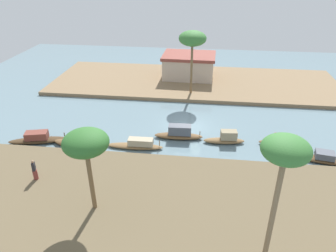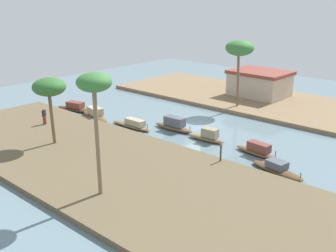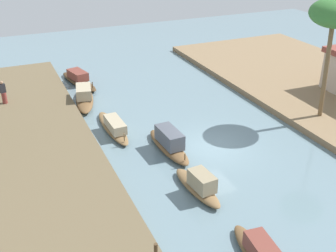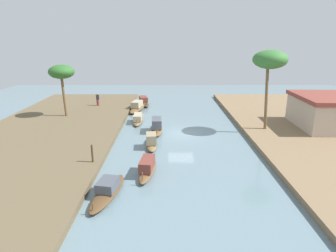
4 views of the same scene
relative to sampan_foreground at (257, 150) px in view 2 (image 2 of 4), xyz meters
name	(u,v)px [view 2 (image 2 of 4)]	position (x,y,z in m)	size (l,w,h in m)	color
river_water	(195,126)	(-8.68, 2.70, -0.43)	(63.07, 63.07, 0.00)	slate
riverbank_left	(96,160)	(-8.68, -9.97, -0.22)	(37.73, 13.25, 0.43)	brown
riverbank_right	(259,100)	(-8.68, 15.37, -0.22)	(37.73, 13.25, 0.43)	#846B4C
sampan_foreground	(257,150)	(0.00, 0.00, 0.00)	(4.19, 1.39, 1.11)	brown
sampan_with_tall_canopy	(208,136)	(-5.11, -0.02, 0.02)	(3.78, 1.25, 1.24)	brown
sampan_midstream	(95,115)	(-18.10, -2.49, 0.04)	(5.10, 2.24, 1.29)	brown
sampan_upstream_small	(174,125)	(-9.40, 0.31, 0.08)	(4.54, 1.28, 1.35)	brown
sampan_with_red_awning	(277,169)	(2.89, -2.12, -0.10)	(4.75, 1.98, 0.95)	brown
sampan_near_left_bank	(76,108)	(-22.12, -2.01, -0.05)	(5.46, 2.39, 1.07)	#47331E
sampan_open_hull	(133,124)	(-12.95, -1.89, -0.08)	(5.08, 1.12, 0.96)	brown
person_on_near_bank	(44,117)	(-19.31, -7.76, 0.69)	(0.43, 0.43, 1.63)	brown
mooring_post	(221,153)	(-0.97, -3.93, 0.64)	(0.14, 0.14, 1.29)	#4C3823
palm_tree_left_near	(49,88)	(-14.01, -10.20, 4.87)	(2.78, 2.78, 5.72)	brown
palm_tree_left_far	(94,87)	(-3.67, -13.57, 7.02)	(2.15, 2.15, 7.94)	#7F6647
palm_tree_right_tall	(240,49)	(-8.95, 10.72, 6.49)	(3.14, 3.14, 7.46)	brown
riverside_building	(260,83)	(-9.61, 16.85, 1.58)	(7.15, 5.55, 3.13)	#C6B29E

